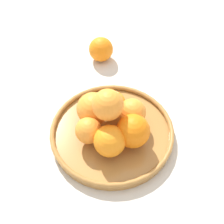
{
  "coord_description": "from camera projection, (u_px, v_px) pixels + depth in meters",
  "views": [
    {
      "loc": [
        -0.43,
        0.16,
        0.66
      ],
      "look_at": [
        0.0,
        0.0,
        0.1
      ],
      "focal_mm": 50.0,
      "sensor_mm": 36.0,
      "label": 1
    }
  ],
  "objects": [
    {
      "name": "stray_orange",
      "position": [
        101.0,
        49.0,
        0.96
      ],
      "size": [
        0.07,
        0.07,
        0.07
      ],
      "primitive_type": "sphere",
      "color": "orange",
      "rests_on": "ground_plane"
    },
    {
      "name": "ground_plane",
      "position": [
        112.0,
        136.0,
        0.8
      ],
      "size": [
        4.0,
        4.0,
        0.0
      ],
      "primitive_type": "plane",
      "color": "beige"
    },
    {
      "name": "orange_pile",
      "position": [
        111.0,
        119.0,
        0.74
      ],
      "size": [
        0.18,
        0.18,
        0.13
      ],
      "color": "orange",
      "rests_on": "fruit_bowl"
    },
    {
      "name": "fruit_bowl",
      "position": [
        112.0,
        132.0,
        0.79
      ],
      "size": [
        0.31,
        0.31,
        0.03
      ],
      "color": "#A57238",
      "rests_on": "ground_plane"
    }
  ]
}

